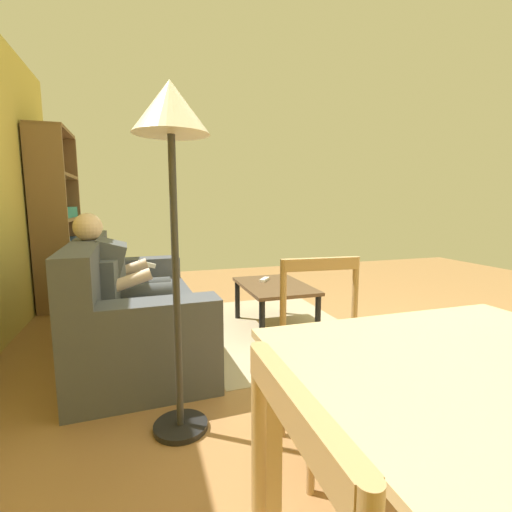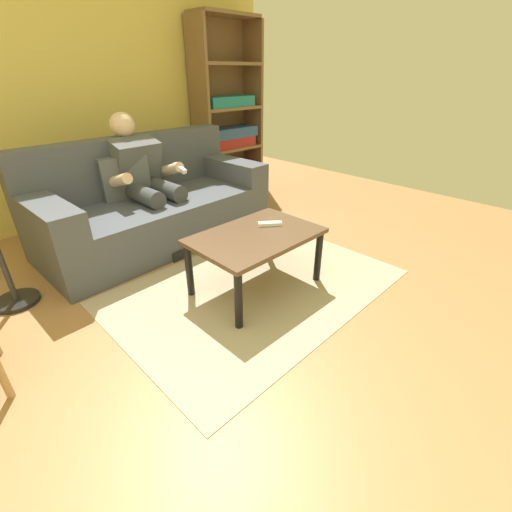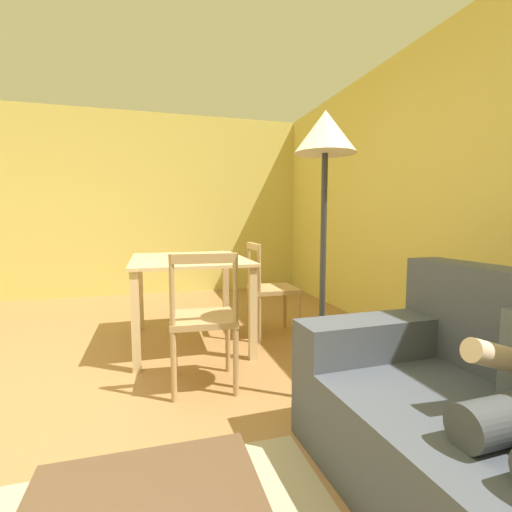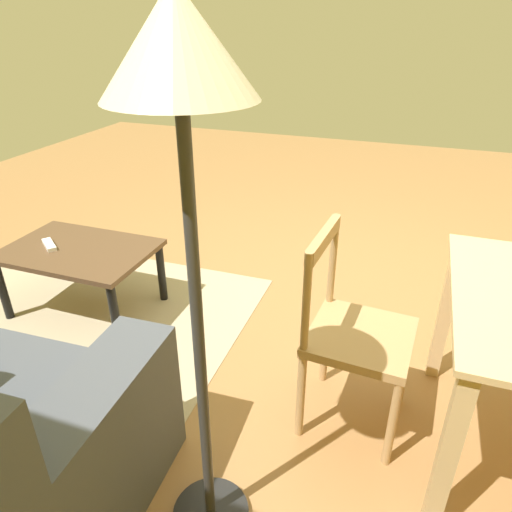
{
  "view_description": "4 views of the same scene",
  "coord_description": "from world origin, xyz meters",
  "px_view_note": "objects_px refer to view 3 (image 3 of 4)",
  "views": [
    {
      "loc": [
        -1.66,
        1.59,
        1.17
      ],
      "look_at": [
        0.08,
        1.04,
        0.9
      ],
      "focal_mm": 25.49,
      "sensor_mm": 36.0,
      "label": 1
    },
    {
      "loc": [
        -0.09,
        -1.1,
        1.4
      ],
      "look_at": [
        1.42,
        0.44,
        0.25
      ],
      "focal_mm": 24.49,
      "sensor_mm": 36.0,
      "label": 2
    },
    {
      "loc": [
        2.08,
        0.47,
        1.11
      ],
      "look_at": [
        0.08,
        1.04,
        0.9
      ],
      "focal_mm": 25.75,
      "sensor_mm": 36.0,
      "label": 3
    },
    {
      "loc": [
        -0.4,
        2.4,
        1.65
      ],
      "look_at": [
        0.08,
        1.04,
        0.9
      ],
      "focal_mm": 32.5,
      "sensor_mm": 36.0,
      "label": 4
    }
  ],
  "objects_px": {
    "dining_chair_near_wall": "(270,289)",
    "floor_lamp": "(325,159)",
    "dining_chair_facing_couch": "(203,320)",
    "dining_table": "(189,271)"
  },
  "relations": [
    {
      "from": "dining_chair_near_wall",
      "to": "floor_lamp",
      "type": "relative_size",
      "value": 0.51
    },
    {
      "from": "dining_chair_near_wall",
      "to": "dining_chair_facing_couch",
      "type": "xyz_separation_m",
      "value": [
        0.93,
        -0.76,
        0.01
      ]
    },
    {
      "from": "dining_chair_near_wall",
      "to": "dining_chair_facing_couch",
      "type": "height_order",
      "value": "dining_chair_facing_couch"
    },
    {
      "from": "dining_chair_facing_couch",
      "to": "floor_lamp",
      "type": "height_order",
      "value": "floor_lamp"
    },
    {
      "from": "dining_chair_facing_couch",
      "to": "floor_lamp",
      "type": "xyz_separation_m",
      "value": [
        0.38,
        0.66,
        0.99
      ]
    },
    {
      "from": "dining_table",
      "to": "floor_lamp",
      "type": "relative_size",
      "value": 0.69
    },
    {
      "from": "floor_lamp",
      "to": "dining_chair_facing_couch",
      "type": "bearing_deg",
      "value": -119.83
    },
    {
      "from": "dining_table",
      "to": "floor_lamp",
      "type": "xyz_separation_m",
      "value": [
        1.31,
        0.66,
        0.8
      ]
    },
    {
      "from": "dining_table",
      "to": "dining_chair_facing_couch",
      "type": "xyz_separation_m",
      "value": [
        0.93,
        -0.0,
        -0.19
      ]
    },
    {
      "from": "dining_chair_facing_couch",
      "to": "floor_lamp",
      "type": "relative_size",
      "value": 0.52
    }
  ]
}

